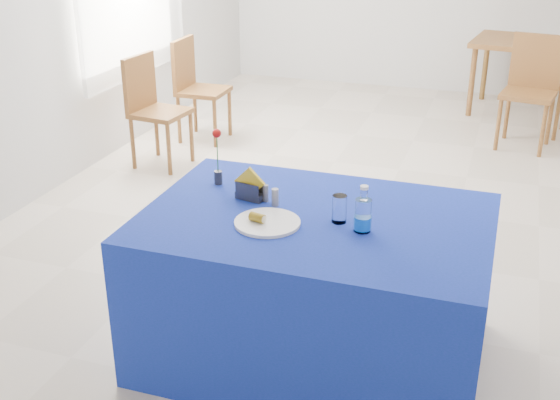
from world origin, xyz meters
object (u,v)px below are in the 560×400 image
object	(u,v)px
plate	(267,223)
oak_table	(542,49)
blue_table	(314,288)
chair_win_b	(195,82)
chair_bg_left	(532,83)
water_bottle	(363,216)
chair_win_a	(151,103)

from	to	relation	value
plate	oak_table	bearing A→B (deg)	76.01
blue_table	oak_table	size ratio (longest dim) A/B	1.11
plate	chair_win_b	world-z (taller)	chair_win_b
chair_bg_left	oak_table	bearing A→B (deg)	94.96
plate	chair_win_b	size ratio (longest dim) A/B	0.32
plate	chair_win_b	distance (m)	3.54
chair_bg_left	chair_win_b	size ratio (longest dim) A/B	1.06
water_bottle	chair_win_a	world-z (taller)	water_bottle
water_bottle	chair_win_a	size ratio (longest dim) A/B	0.23
chair_win_a	chair_bg_left	bearing A→B (deg)	-56.99
chair_bg_left	chair_win_a	bearing A→B (deg)	-143.37
plate	oak_table	xyz separation A→B (m)	(1.22, 4.89, -0.09)
oak_table	plate	bearing A→B (deg)	-103.99
plate	chair_bg_left	xyz separation A→B (m)	(1.13, 3.84, -0.20)
plate	chair_win_a	xyz separation A→B (m)	(-1.84, 2.32, -0.24)
chair_bg_left	chair_win_b	distance (m)	3.03
blue_table	chair_win_a	bearing A→B (deg)	133.05
chair_win_a	chair_win_b	bearing A→B (deg)	1.47
chair_win_a	chair_win_b	world-z (taller)	chair_win_b
water_bottle	oak_table	distance (m)	4.89
chair_win_a	blue_table	bearing A→B (deg)	-131.02
plate	blue_table	distance (m)	0.45
chair_win_a	oak_table	bearing A→B (deg)	-44.09
chair_win_a	chair_win_b	xyz separation A→B (m)	(0.06, 0.73, 0.01)
chair_bg_left	plate	bearing A→B (deg)	-96.89
blue_table	chair_win_a	xyz separation A→B (m)	(-2.03, 2.17, 0.15)
plate	chair_bg_left	distance (m)	4.01
water_bottle	chair_bg_left	xyz separation A→B (m)	(0.71, 3.77, -0.26)
oak_table	chair_win_a	world-z (taller)	chair_win_a
blue_table	chair_bg_left	xyz separation A→B (m)	(0.95, 3.70, 0.19)
chair_bg_left	chair_win_a	size ratio (longest dim) A/B	1.08
oak_table	chair_win_b	bearing A→B (deg)	-148.49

